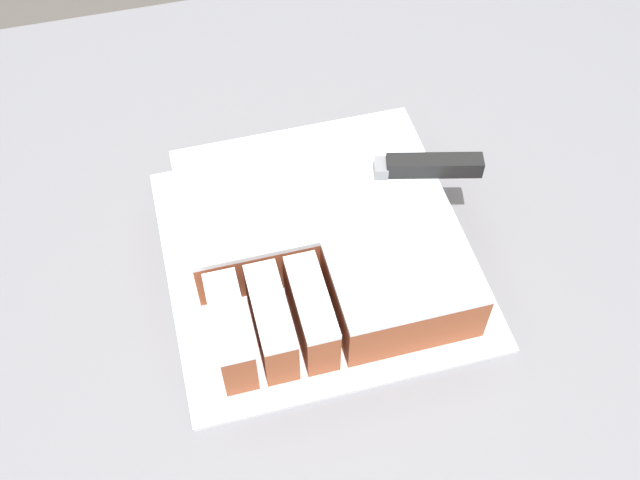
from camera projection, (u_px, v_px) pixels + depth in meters
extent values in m
cube|color=slate|center=(304.00, 414.00, 1.26)|extent=(1.40, 1.10, 0.89)
cube|color=silver|center=(320.00, 260.00, 0.90)|extent=(0.36, 0.36, 0.01)
cube|color=#994C2D|center=(308.00, 204.00, 0.91)|extent=(0.30, 0.18, 0.07)
cube|color=white|center=(307.00, 183.00, 0.88)|extent=(0.30, 0.18, 0.01)
cube|color=#994C2D|center=(402.00, 291.00, 0.83)|extent=(0.16, 0.12, 0.07)
cube|color=white|center=(405.00, 272.00, 0.80)|extent=(0.16, 0.12, 0.01)
cube|color=#994C2D|center=(231.00, 333.00, 0.80)|extent=(0.04, 0.11, 0.07)
cube|color=white|center=(228.00, 315.00, 0.77)|extent=(0.04, 0.11, 0.01)
cube|color=#994C2D|center=(272.00, 324.00, 0.81)|extent=(0.04, 0.11, 0.07)
cube|color=white|center=(270.00, 306.00, 0.78)|extent=(0.04, 0.11, 0.01)
cube|color=#994C2D|center=(312.00, 315.00, 0.81)|extent=(0.04, 0.11, 0.07)
cube|color=white|center=(311.00, 297.00, 0.78)|extent=(0.04, 0.11, 0.01)
cube|color=silver|center=(316.00, 172.00, 0.88)|extent=(0.16, 0.06, 0.00)
cube|color=slate|center=(381.00, 168.00, 0.88)|extent=(0.02, 0.03, 0.02)
cube|color=black|center=(434.00, 165.00, 0.87)|extent=(0.11, 0.05, 0.02)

